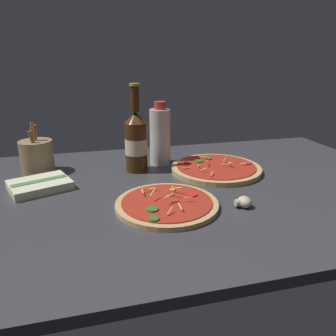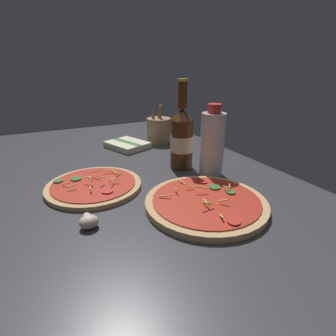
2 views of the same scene
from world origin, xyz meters
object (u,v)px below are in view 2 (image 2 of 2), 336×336
utensil_crock (159,130)px  dish_towel (127,145)px  beer_bottle (182,138)px  oil_bottle (212,144)px  mushroom_left (89,221)px  pizza_far (206,203)px  pizza_near (94,185)px

utensil_crock → dish_towel: (2.03, -15.59, -4.30)cm
beer_bottle → oil_bottle: size_ratio=1.30×
oil_bottle → mushroom_left: bearing=-72.8°
utensil_crock → dish_towel: size_ratio=0.84×
dish_towel → pizza_far: bearing=1.8°
oil_bottle → dish_towel: size_ratio=1.12×
mushroom_left → utensil_crock: size_ratio=0.26×
oil_bottle → utensil_crock: size_ratio=1.33×
beer_bottle → utensil_crock: 32.96cm
oil_bottle → utensil_crock: oil_bottle is taller
pizza_near → dish_towel: pizza_near is taller
beer_bottle → oil_bottle: beer_bottle is taller
utensil_crock → dish_towel: 16.30cm
pizza_far → oil_bottle: oil_bottle is taller
oil_bottle → utensil_crock: bearing=178.5°
pizza_far → mushroom_left: size_ratio=6.92×
pizza_near → pizza_far: size_ratio=0.88×
pizza_far → utensil_crock: size_ratio=1.81×
pizza_far → utensil_crock: (-57.41, 13.84, 4.56)cm
pizza_near → pizza_far: bearing=44.8°
pizza_near → dish_towel: bearing=147.7°
pizza_far → utensil_crock: 59.23cm
pizza_near → dish_towel: size_ratio=1.34×
pizza_near → pizza_far: pizza_near is taller
pizza_near → dish_towel: 38.78cm
pizza_near → oil_bottle: size_ratio=1.20×
pizza_near → beer_bottle: bearing=95.4°
oil_bottle → mushroom_left: size_ratio=5.09×
beer_bottle → oil_bottle: bearing=30.3°
mushroom_left → beer_bottle: bearing=122.0°
mushroom_left → dish_towel: (-51.70, 25.79, -0.23)cm
mushroom_left → utensil_crock: (-53.73, 41.37, 4.07)cm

